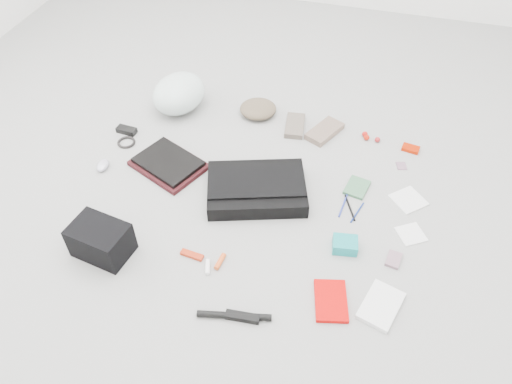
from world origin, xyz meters
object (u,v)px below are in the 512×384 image
(bike_helmet, at_px, (179,93))
(book_red, at_px, (331,301))
(messenger_bag, at_px, (257,189))
(laptop, at_px, (168,162))
(accordion_wallet, at_px, (345,245))
(camera_bag, at_px, (101,240))

(bike_helmet, relative_size, book_red, 1.78)
(messenger_bag, bearing_deg, laptop, 153.87)
(bike_helmet, height_order, accordion_wallet, bike_helmet)
(laptop, height_order, camera_bag, camera_bag)
(camera_bag, relative_size, accordion_wallet, 2.23)
(book_red, bearing_deg, messenger_bag, 118.43)
(laptop, xyz_separation_m, accordion_wallet, (0.89, -0.26, -0.01))
(messenger_bag, height_order, laptop, messenger_bag)
(laptop, height_order, bike_helmet, bike_helmet)
(bike_helmet, distance_m, book_red, 1.40)
(bike_helmet, relative_size, accordion_wallet, 3.17)
(messenger_bag, relative_size, camera_bag, 1.94)
(accordion_wallet, bearing_deg, book_red, -101.10)
(laptop, distance_m, bike_helmet, 0.47)
(camera_bag, height_order, book_red, camera_bag)
(laptop, bearing_deg, accordion_wallet, 7.51)
(messenger_bag, xyz_separation_m, laptop, (-0.45, 0.06, -0.00))
(bike_helmet, xyz_separation_m, book_red, (1.00, -0.98, -0.09))
(laptop, distance_m, camera_bag, 0.55)
(messenger_bag, xyz_separation_m, book_red, (0.42, -0.46, -0.03))
(laptop, relative_size, camera_bag, 1.30)
(laptop, relative_size, bike_helmet, 0.92)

